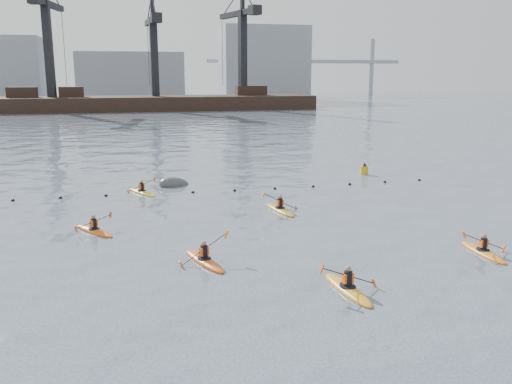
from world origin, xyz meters
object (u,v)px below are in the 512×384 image
kayaker_0 (204,260)px  kayaker_1 (348,288)px  kayaker_5 (142,192)px  mooring_buoy (174,185)px  nav_buoy (364,170)px  kayaker_4 (483,251)px  kayaker_3 (280,209)px  kayaker_2 (94,230)px

kayaker_0 → kayaker_1: bearing=-60.8°
kayaker_5 → mooring_buoy: bearing=15.3°
kayaker_1 → nav_buoy: kayaker_1 is taller
mooring_buoy → nav_buoy: (15.93, 0.83, 0.36)m
kayaker_0 → kayaker_5: kayaker_0 is taller
kayaker_0 → kayaker_4: (13.05, -1.80, -0.01)m
nav_buoy → kayaker_5: bearing=-170.4°
kayaker_5 → kayaker_3: bearing=-68.4°
kayaker_3 → mooring_buoy: kayaker_3 is taller
kayaker_2 → nav_buoy: (21.17, 12.28, 0.25)m
kayaker_3 → kayaker_1: bearing=-104.7°
mooring_buoy → nav_buoy: size_ratio=2.13×
kayaker_0 → kayaker_2: (-5.11, 6.10, -0.01)m
kayaker_0 → nav_buoy: 24.40m
kayaker_3 → kayaker_4: (7.20, -9.96, -0.01)m
kayaker_4 → kayaker_5: 22.97m
kayaker_3 → kayaker_5: 10.83m
kayaker_2 → nav_buoy: 24.47m
kayaker_2 → mooring_buoy: size_ratio=1.25×
kayaker_5 → mooring_buoy: kayaker_5 is taller
kayaker_5 → nav_buoy: (18.41, 3.13, 0.25)m
mooring_buoy → kayaker_1: bearing=-77.5°
kayaker_2 → kayaker_0: bearing=-85.1°
kayaker_3 → mooring_buoy: 10.99m
kayaker_5 → mooring_buoy: (2.48, 2.30, -0.10)m
mooring_buoy → kayaker_3: bearing=-58.7°
kayaker_4 → kayaker_5: (-15.40, 17.05, -0.00)m
kayaker_2 → kayaker_1: bearing=-81.4°
nav_buoy → kayaker_4: bearing=-98.5°
kayaker_0 → kayaker_1: 6.78m
kayaker_3 → mooring_buoy: bearing=110.2°
kayaker_3 → nav_buoy: bearing=33.9°
kayaker_1 → kayaker_4: bearing=13.3°
kayaker_4 → kayaker_0: bearing=-6.4°
kayaker_5 → nav_buoy: bearing=-17.9°
kayaker_2 → mooring_buoy: kayaker_2 is taller
kayaker_3 → kayaker_5: kayaker_3 is taller
mooring_buoy → nav_buoy: bearing=3.0°
kayaker_0 → kayaker_5: (-2.35, 15.25, -0.01)m
kayaker_0 → kayaker_3: bearing=35.6°
kayaker_1 → mooring_buoy: kayaker_1 is taller
kayaker_0 → mooring_buoy: (0.13, 17.54, -0.11)m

